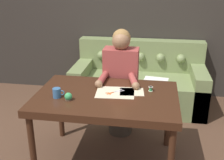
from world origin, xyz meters
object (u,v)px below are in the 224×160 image
Objects in this scene: couch at (139,83)px; pin_cushion at (68,97)px; dining_table at (107,102)px; person at (121,84)px; mug at (57,93)px; thread_spool at (151,89)px; scissors at (112,93)px.

couch is 26.06× the size of pin_cushion.
dining_table is 1.07× the size of person.
mug is 0.13m from pin_cushion.
mug is at bearing -125.45° from person.
thread_spool is (0.41, 0.15, 0.10)m from dining_table.
mug is 2.51× the size of thread_spool.
mug is (-0.50, -0.71, 0.16)m from person.
scissors is at bearing 30.80° from pin_cushion.
thread_spool is at bearing 20.45° from dining_table.
pin_cushion is at bearing -151.58° from dining_table.
thread_spool is (0.37, 0.11, 0.02)m from scissors.
pin_cushion is (-0.38, -0.75, 0.15)m from person.
thread_spool reaches higher than scissors.
pin_cushion reaches higher than dining_table.
mug is 0.90m from thread_spool.
couch reaches higher than thread_spool.
person is at bearing 88.01° from scissors.
mug reaches higher than scissors.
pin_cushion is (-0.54, -1.62, 0.47)m from couch.
scissors is 0.39m from thread_spool.
pin_cushion reaches higher than scissors.
scissors is 3.92× the size of thread_spool.
couch is at bearing 79.61° from person.
couch is 16.49× the size of mug.
couch is at bearing 82.77° from scissors.
pin_cushion is (0.12, -0.04, -0.01)m from mug.
couch is 0.95m from person.
person is at bearing 62.92° from pin_cushion.
thread_spool is (0.85, 0.29, -0.02)m from mug.
pin_cushion is at bearing -117.08° from person.
person is 0.86m from pin_cushion.
thread_spool is (0.35, -0.42, 0.13)m from person.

